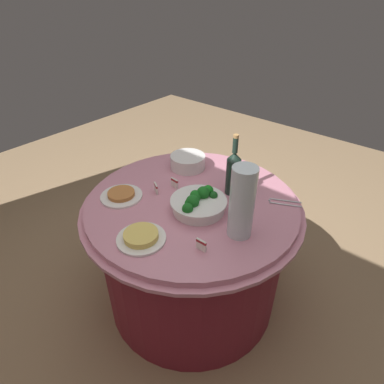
% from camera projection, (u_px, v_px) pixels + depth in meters
% --- Properties ---
extents(ground_plane, '(6.00, 6.00, 0.00)m').
position_uv_depth(ground_plane, '(192.00, 293.00, 2.09)').
color(ground_plane, '#9E7F5B').
extents(buffet_table, '(1.16, 1.16, 0.74)m').
position_uv_depth(buffet_table, '(192.00, 251.00, 1.89)').
color(buffet_table, maroon).
rests_on(buffet_table, ground_plane).
extents(broccoli_bowl, '(0.28, 0.28, 0.11)m').
position_uv_depth(broccoli_bowl, '(198.00, 203.00, 1.59)').
color(broccoli_bowl, white).
rests_on(broccoli_bowl, buffet_table).
extents(plate_stack, '(0.21, 0.21, 0.08)m').
position_uv_depth(plate_stack, '(188.00, 162.00, 1.95)').
color(plate_stack, white).
rests_on(plate_stack, buffet_table).
extents(wine_bottle, '(0.07, 0.07, 0.34)m').
position_uv_depth(wine_bottle, '(233.00, 172.00, 1.67)').
color(wine_bottle, '#1B2F26').
rests_on(wine_bottle, buffet_table).
extents(decorative_fruit_vase, '(0.11, 0.11, 0.34)m').
position_uv_depth(decorative_fruit_vase, '(242.00, 206.00, 1.38)').
color(decorative_fruit_vase, silver).
rests_on(decorative_fruit_vase, buffet_table).
extents(serving_tongs, '(0.16, 0.11, 0.01)m').
position_uv_depth(serving_tongs, '(284.00, 202.00, 1.66)').
color(serving_tongs, silver).
rests_on(serving_tongs, buffet_table).
extents(food_plate_peanuts, '(0.22, 0.22, 0.03)m').
position_uv_depth(food_plate_peanuts, '(121.00, 195.00, 1.70)').
color(food_plate_peanuts, white).
rests_on(food_plate_peanuts, buffet_table).
extents(food_plate_noodles, '(0.22, 0.22, 0.04)m').
position_uv_depth(food_plate_noodles, '(141.00, 237.00, 1.42)').
color(food_plate_noodles, white).
rests_on(food_plate_noodles, buffet_table).
extents(label_placard_front, '(0.05, 0.01, 0.05)m').
position_uv_depth(label_placard_front, '(201.00, 245.00, 1.36)').
color(label_placard_front, white).
rests_on(label_placard_front, buffet_table).
extents(label_placard_mid, '(0.05, 0.01, 0.05)m').
position_uv_depth(label_placard_mid, '(175.00, 183.00, 1.77)').
color(label_placard_mid, white).
rests_on(label_placard_mid, buffet_table).
extents(label_placard_rear, '(0.05, 0.03, 0.05)m').
position_uv_depth(label_placard_rear, '(156.00, 188.00, 1.72)').
color(label_placard_rear, white).
rests_on(label_placard_rear, buffet_table).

